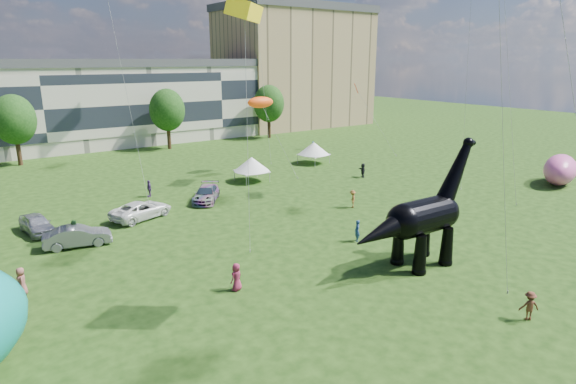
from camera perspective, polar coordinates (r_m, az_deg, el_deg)
ground at (r=28.00m, az=13.54°, el=-12.85°), size 220.00×220.00×0.00m
terrace_row at (r=78.86m, az=-27.61°, el=8.61°), size 78.00×11.00×12.00m
apartment_block at (r=100.09m, az=0.70°, el=14.30°), size 28.00×18.00×22.00m
tree_mid_left at (r=69.45m, az=-29.78°, el=7.87°), size 5.20×5.20×9.44m
tree_mid_right at (r=74.21m, az=-14.16°, el=9.78°), size 5.20×5.20×9.44m
tree_far_right at (r=82.50m, az=-2.29°, el=10.76°), size 5.20×5.20×9.44m
dinosaur_sculpture at (r=31.94m, az=15.35°, el=-3.17°), size 10.26×2.88×8.41m
car_silver at (r=42.11m, az=-27.63°, el=-3.38°), size 2.36×4.58×1.49m
car_grey at (r=37.95m, az=-23.68°, el=-4.83°), size 4.85×2.49×1.52m
car_white at (r=42.62m, az=-17.00°, el=-2.04°), size 5.85×4.09×1.48m
car_dark at (r=46.32m, az=-9.66°, el=-0.21°), size 4.60×5.23×1.45m
gazebo_near at (r=53.06m, az=-4.34°, el=3.29°), size 4.11×4.11×2.72m
gazebo_far at (r=62.27m, az=3.07°, el=5.17°), size 4.69×4.69×2.78m
inflatable_pink at (r=59.44m, az=29.55°, el=2.33°), size 7.17×5.38×3.22m
visitors at (r=39.04m, az=-5.97°, el=-2.88°), size 54.94×43.11×1.83m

